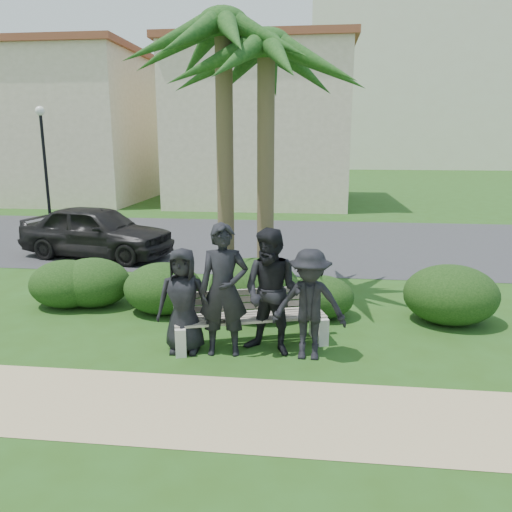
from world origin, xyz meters
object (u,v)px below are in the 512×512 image
Objects in this scene: palm_left at (223,27)px; car_a at (97,231)px; man_c at (272,292)px; palm_right at (266,48)px; man_b at (224,290)px; park_bench at (252,322)px; man_a at (183,301)px; street_lamp at (43,142)px; man_d at (309,305)px.

car_a is (-3.94, 2.86, -4.29)m from palm_left.
palm_left reaches higher than man_c.
man_b is at bearing -96.93° from palm_right.
man_a is (-0.95, -0.34, 0.41)m from park_bench.
park_bench is at bearing 39.27° from man_b.
street_lamp is 0.72× the size of palm_left.
park_bench is at bearing -127.04° from car_a.
man_b is (9.34, -12.25, -1.99)m from street_lamp.
man_a is 0.38× the size of car_a.
palm_left reaches higher than car_a.
street_lamp is at bearing 120.59° from man_b.
street_lamp is 13.15m from palm_left.
man_a is at bearing 171.50° from man_b.
park_bench is 0.78m from man_b.
palm_left reaches higher than man_b.
man_a is (8.74, -12.23, -2.17)m from street_lamp.
man_d is at bearing 6.77° from man_c.
palm_left is 0.86m from palm_right.
palm_right is at bearing -110.87° from car_a.
man_a reaches higher than car_a.
palm_right is at bearing 76.33° from man_b.
man_c is 0.33× the size of palm_right.
car_a is (-4.74, 5.28, 0.33)m from park_bench.
park_bench is 0.60× the size of car_a.
man_d is at bearing -49.28° from street_lamp.
park_bench is at bearing -89.48° from palm_right.
car_a is at bearing 121.17° from man_b.
street_lamp is at bearing 47.84° from car_a.
man_c reaches higher than car_a.
palm_left reaches higher than palm_right.
palm_left is (-0.80, 2.42, 4.62)m from park_bench.
palm_left reaches higher than man_d.
palm_right is (0.78, -0.08, -0.37)m from palm_left.
man_c is at bearing -50.48° from street_lamp.
man_d is 0.27× the size of palm_left.
man_c is at bearing -56.25° from park_bench.
man_b is 1.04× the size of man_c.
man_b is 7.15m from car_a.
park_bench is 1.57× the size of man_a.
man_c is at bearing -126.52° from car_a.
man_d is at bearing -72.02° from palm_right.
man_b reaches higher than park_bench.
palm_right is (0.93, 2.68, 3.84)m from man_a.
street_lamp is 1.77× the size of park_bench.
man_d is at bearing -124.25° from car_a.
man_a is 6.78m from car_a.
man_d is (1.21, -0.01, -0.16)m from man_b.
man_b is 4.91m from palm_left.
palm_right reaches higher than man_c.
palm_left is 1.07× the size of palm_right.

